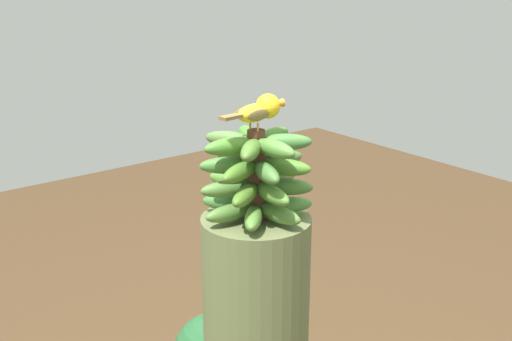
% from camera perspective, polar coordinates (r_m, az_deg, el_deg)
% --- Properties ---
extents(banana_bunch, '(0.28, 0.28, 0.22)m').
position_cam_1_polar(banana_bunch, '(1.51, -0.00, -0.39)').
color(banana_bunch, '#4C2D1E').
rests_on(banana_bunch, banana_tree).
extents(perched_bird, '(0.06, 0.19, 0.08)m').
position_cam_1_polar(perched_bird, '(1.48, 0.39, 5.54)').
color(perched_bird, '#C68933').
rests_on(perched_bird, banana_bunch).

